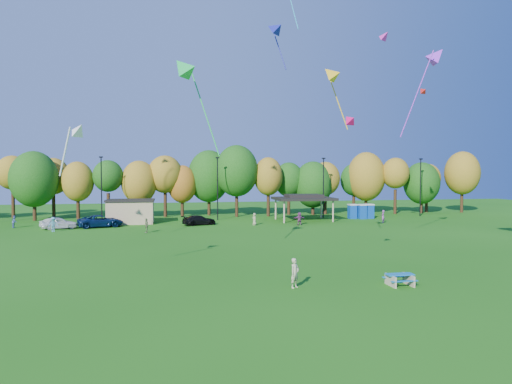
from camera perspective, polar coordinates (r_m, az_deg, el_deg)
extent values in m
plane|color=#19600F|center=(26.83, 0.10, -12.43)|extent=(160.00, 160.00, 0.00)
cylinder|color=black|center=(78.03, -28.08, -1.38)|extent=(0.50, 0.50, 4.12)
ellipsoid|color=olive|center=(77.88, -28.15, 2.15)|extent=(4.78, 4.78, 5.18)
cylinder|color=black|center=(72.33, -25.94, -1.84)|extent=(0.50, 0.50, 3.56)
ellipsoid|color=#144C0F|center=(72.15, -26.01, 1.46)|extent=(6.62, 6.62, 8.00)
cylinder|color=black|center=(75.84, -23.96, -1.53)|extent=(0.50, 0.50, 3.79)
ellipsoid|color=olive|center=(75.68, -24.02, 1.82)|extent=(4.94, 4.94, 5.58)
cylinder|color=black|center=(71.86, -21.35, -1.87)|extent=(0.50, 0.50, 3.34)
ellipsoid|color=olive|center=(71.68, -21.40, 1.23)|extent=(4.61, 4.61, 5.88)
cylinder|color=black|center=(71.02, -17.97, -1.68)|extent=(0.50, 0.50, 3.82)
ellipsoid|color=#144C0F|center=(70.85, -18.02, 1.91)|extent=(4.43, 4.43, 4.73)
cylinder|color=black|center=(71.28, -14.37, -1.85)|extent=(0.50, 0.50, 3.25)
ellipsoid|color=olive|center=(71.10, -14.40, 1.20)|extent=(5.33, 5.33, 6.53)
cylinder|color=black|center=(71.69, -11.27, -1.51)|extent=(0.50, 0.50, 3.96)
ellipsoid|color=olive|center=(71.52, -11.30, 2.19)|extent=(5.31, 5.31, 5.82)
cylinder|color=black|center=(72.02, -9.19, -1.84)|extent=(0.50, 0.50, 3.05)
ellipsoid|color=#995914|center=(71.85, -9.21, 0.99)|extent=(4.54, 4.54, 5.87)
cylinder|color=black|center=(73.43, -5.89, -1.46)|extent=(0.50, 0.50, 3.77)
ellipsoid|color=#144C0F|center=(73.26, -5.91, 1.98)|extent=(6.69, 6.69, 8.35)
cylinder|color=black|center=(70.92, -2.43, -1.38)|extent=(0.50, 0.50, 4.28)
ellipsoid|color=#144C0F|center=(70.76, -2.44, 2.66)|extent=(6.64, 6.64, 8.01)
cylinder|color=black|center=(71.51, 1.54, -1.55)|extent=(0.50, 0.50, 3.76)
ellipsoid|color=olive|center=(71.34, 1.55, 1.96)|extent=(4.49, 4.49, 6.02)
cylinder|color=black|center=(74.42, 4.12, -1.53)|extent=(0.50, 0.50, 3.43)
ellipsoid|color=#144C0F|center=(74.25, 4.13, 1.56)|extent=(4.77, 4.77, 5.63)
cylinder|color=black|center=(74.70, 7.12, -1.71)|extent=(0.50, 0.50, 2.95)
ellipsoid|color=#144C0F|center=(74.53, 7.14, 0.93)|extent=(6.14, 6.14, 7.54)
cylinder|color=black|center=(75.85, 8.65, -1.44)|extent=(0.50, 0.50, 3.52)
ellipsoid|color=olive|center=(75.68, 8.67, 1.66)|extent=(4.78, 4.78, 5.53)
cylinder|color=black|center=(79.45, 12.11, -1.34)|extent=(0.50, 0.50, 3.39)
ellipsoid|color=#144C0F|center=(79.29, 12.14, 1.51)|extent=(4.54, 4.54, 5.46)
cylinder|color=black|center=(78.93, 13.57, -1.26)|extent=(0.50, 0.50, 3.72)
ellipsoid|color=olive|center=(78.77, 13.60, 1.89)|extent=(6.32, 6.32, 8.24)
cylinder|color=black|center=(79.05, 16.99, -1.17)|extent=(0.50, 0.50, 4.06)
ellipsoid|color=olive|center=(78.90, 17.04, 2.27)|extent=(4.50, 4.50, 5.13)
cylinder|color=black|center=(82.04, 19.95, -1.43)|extent=(0.50, 0.50, 3.05)
ellipsoid|color=#144C0F|center=(81.88, 19.99, 1.06)|extent=(5.97, 5.97, 7.05)
cylinder|color=black|center=(84.33, 20.53, -1.17)|extent=(0.50, 0.50, 3.55)
ellipsoid|color=olive|center=(84.18, 20.58, 1.65)|extent=(4.60, 4.60, 4.99)
cylinder|color=black|center=(85.81, 24.33, -1.00)|extent=(0.50, 0.50, 4.07)
ellipsoid|color=olive|center=(85.68, 24.38, 2.17)|extent=(5.83, 5.83, 7.42)
cylinder|color=black|center=(66.12, -18.75, 0.26)|extent=(0.16, 0.16, 9.00)
cube|color=black|center=(66.11, -18.81, 4.16)|extent=(0.50, 0.25, 0.18)
cylinder|color=black|center=(65.86, -4.83, 0.37)|extent=(0.16, 0.16, 9.00)
cube|color=black|center=(65.85, -4.84, 4.29)|extent=(0.50, 0.25, 0.18)
cylinder|color=black|center=(69.40, 8.43, 0.46)|extent=(0.16, 0.16, 9.00)
cube|color=black|center=(69.39, 8.45, 4.18)|extent=(0.50, 0.25, 0.18)
cylinder|color=black|center=(76.20, 19.86, 0.52)|extent=(0.16, 0.16, 9.00)
cube|color=black|center=(76.19, 19.91, 3.90)|extent=(0.50, 0.25, 0.18)
cube|color=tan|center=(63.88, -15.40, -2.47)|extent=(6.00, 4.00, 3.00)
cube|color=black|center=(63.77, -15.42, -1.01)|extent=(6.30, 4.30, 0.25)
cylinder|color=tan|center=(62.14, 3.55, -2.52)|extent=(0.24, 0.24, 3.00)
cylinder|color=tan|center=(64.24, 9.61, -2.39)|extent=(0.24, 0.24, 3.00)
cylinder|color=tan|center=(66.98, 2.48, -2.15)|extent=(0.24, 0.24, 3.00)
cylinder|color=tan|center=(68.93, 8.15, -2.05)|extent=(0.24, 0.24, 3.00)
cube|color=black|center=(65.37, 5.98, -0.83)|extent=(8.20, 6.20, 0.35)
cube|color=black|center=(65.35, 5.98, -0.48)|extent=(5.00, 3.50, 0.45)
cube|color=#0C42A4|center=(69.49, 11.95, -2.45)|extent=(1.10, 1.10, 2.00)
cube|color=silver|center=(69.41, 11.95, -1.56)|extent=(1.15, 1.15, 0.18)
cube|color=#0C42A4|center=(69.51, 13.11, -2.46)|extent=(1.10, 1.10, 2.00)
cube|color=silver|center=(69.43, 13.12, -1.57)|extent=(1.15, 1.15, 0.18)
cube|color=#0C42A4|center=(70.32, 13.98, -2.41)|extent=(1.10, 1.10, 2.00)
cube|color=silver|center=(70.24, 13.99, -1.53)|extent=(1.15, 1.15, 0.18)
cube|color=tan|center=(29.32, 16.47, -10.57)|extent=(0.11, 1.34, 0.67)
cube|color=tan|center=(29.88, 18.56, -10.36)|extent=(0.11, 1.34, 0.67)
cube|color=#1471B3|center=(29.52, 17.53, -9.78)|extent=(1.67, 0.70, 0.06)
cube|color=#1471B3|center=(29.09, 18.07, -10.55)|extent=(1.67, 0.23, 0.05)
cube|color=#1471B3|center=(30.08, 17.00, -10.11)|extent=(1.67, 0.23, 0.05)
imported|color=#BFB68F|center=(27.73, 4.87, -10.06)|extent=(0.77, 0.72, 1.78)
imported|color=silver|center=(60.57, -23.34, -3.61)|extent=(4.34, 2.51, 1.39)
imported|color=#95959A|center=(61.46, -23.65, -3.59)|extent=(4.09, 2.44, 1.27)
imported|color=#0D234E|center=(60.65, -18.85, -3.47)|extent=(6.02, 4.05, 1.53)
imported|color=black|center=(60.21, -7.12, -3.51)|extent=(4.79, 3.14, 1.29)
imported|color=#A24DA4|center=(64.78, 15.59, -2.97)|extent=(0.74, 0.74, 1.73)
imported|color=#969868|center=(59.68, -0.19, -3.40)|extent=(0.66, 0.87, 1.58)
imported|color=#4D63AA|center=(64.24, -27.94, -3.30)|extent=(0.59, 0.75, 1.53)
imported|color=#853775|center=(60.06, 5.44, -3.33)|extent=(1.58, 0.56, 1.69)
imported|color=#5299B5|center=(57.96, -24.02, -3.73)|extent=(1.27, 1.05, 1.72)
imported|color=#687C4C|center=(53.62, -13.54, -4.11)|extent=(0.62, 1.03, 1.65)
cone|color=white|center=(29.43, -21.29, 7.28)|extent=(1.52, 1.50, 1.22)
cylinder|color=white|center=(28.88, -22.77, 4.66)|extent=(0.90, 0.82, 2.85)
cone|color=gold|center=(39.81, 9.19, 14.41)|extent=(2.23, 2.17, 1.79)
cylinder|color=gold|center=(40.69, 10.25, 10.92)|extent=(1.45, 1.24, 4.73)
cone|color=red|center=(58.66, 20.06, 11.84)|extent=(1.12, 1.34, 1.18)
cone|color=green|center=(34.80, -9.23, 15.14)|extent=(2.68, 2.52, 2.14)
cylinder|color=green|center=(35.48, -6.37, 9.75)|extent=(2.14, 1.45, 6.61)
cone|color=#9F2BE7|center=(45.64, 21.73, 15.56)|extent=(2.49, 2.10, 2.12)
cylinder|color=#9F2BE7|center=(43.24, 19.46, 11.48)|extent=(2.76, 0.84, 7.55)
cone|color=#E025A8|center=(49.75, 15.82, 18.30)|extent=(1.58, 1.69, 1.36)
cone|color=#F00D64|center=(31.00, 11.50, 8.87)|extent=(1.07, 1.25, 1.08)
cone|color=navy|center=(45.61, 2.12, 19.73)|extent=(2.25, 2.23, 1.83)
cylinder|color=navy|center=(46.08, 3.00, 17.22)|extent=(1.14, 1.07, 3.79)
cylinder|color=#24B7E9|center=(60.77, 4.60, 21.98)|extent=(1.03, 1.97, 5.67)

